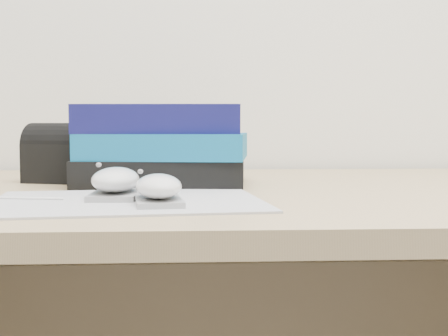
{
  "coord_description": "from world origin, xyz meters",
  "views": [
    {
      "loc": [
        -0.11,
        0.6,
        0.83
      ],
      "look_at": [
        -0.07,
        1.46,
        0.77
      ],
      "focal_mm": 50.0,
      "sensor_mm": 36.0,
      "label": 1
    }
  ],
  "objects": [
    {
      "name": "mousepad",
      "position": [
        -0.19,
        1.4,
        0.73
      ],
      "size": [
        0.37,
        0.3,
        0.0
      ],
      "primitive_type": "cube",
      "rotation": [
        0.0,
        0.0,
        0.11
      ],
      "color": "gray",
      "rests_on": "desk"
    },
    {
      "name": "mouse_front",
      "position": [
        -0.15,
        1.36,
        0.75
      ],
      "size": [
        0.07,
        0.11,
        0.04
      ],
      "color": "#979699",
      "rests_on": "mousepad"
    },
    {
      "name": "desk",
      "position": [
        0.0,
        1.64,
        0.5
      ],
      "size": [
        1.6,
        0.8,
        0.73
      ],
      "color": "#A18359",
      "rests_on": "ground"
    },
    {
      "name": "book_stack",
      "position": [
        -0.16,
        1.64,
        0.79
      ],
      "size": [
        0.29,
        0.24,
        0.13
      ],
      "color": "black",
      "rests_on": "desk"
    },
    {
      "name": "mouse_rear",
      "position": [
        -0.21,
        1.43,
        0.75
      ],
      "size": [
        0.07,
        0.11,
        0.05
      ],
      "color": "gray",
      "rests_on": "mousepad"
    },
    {
      "name": "pouch",
      "position": [
        -0.33,
        1.69,
        0.78
      ],
      "size": [
        0.13,
        0.11,
        0.1
      ],
      "color": "black",
      "rests_on": "desk"
    }
  ]
}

